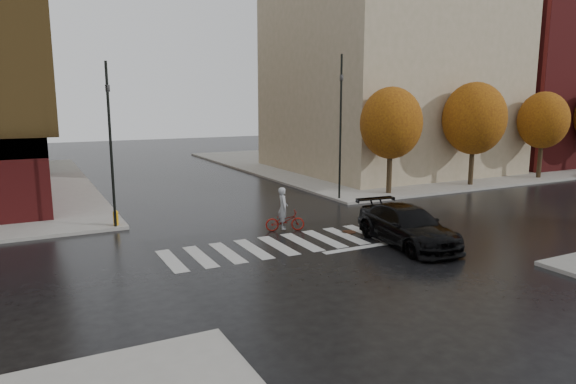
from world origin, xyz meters
The scene contains 14 objects.
ground centered at (0.00, 0.00, 0.00)m, with size 120.00×120.00×0.00m, color black.
sidewalk_ne centered at (21.00, 21.00, 0.07)m, with size 30.00×30.00×0.15m, color gray.
crosswalk centered at (0.00, 0.50, 0.01)m, with size 12.00×3.00×0.01m, color silver.
building_ne_tan centered at (17.00, 17.00, 9.15)m, with size 16.00×16.00×18.00m, color gray.
building_ne_brick centered at (33.00, 16.00, 7.15)m, with size 14.00×14.00×14.00m, color maroon.
tree_ne_a centered at (10.00, 7.40, 4.46)m, with size 3.80×3.80×6.50m.
tree_ne_b centered at (17.00, 7.40, 4.62)m, with size 4.20×4.20×6.89m.
tree_ne_c centered at (24.00, 7.40, 4.37)m, with size 3.60×3.60×6.31m.
sedan centered at (3.67, -1.80, 0.79)m, with size 2.21×5.44×1.58m, color black.
cyclist centered at (0.20, 2.50, 0.69)m, with size 1.88×1.16×2.02m.
traffic_light_nw centered at (-6.55, 6.30, 4.37)m, with size 0.23×0.21×7.39m.
traffic_light_ne centered at (6.30, 7.33, 4.97)m, with size 0.20×0.23×8.25m.
fire_hydrant centered at (-6.50, 6.50, 0.54)m, with size 0.25×0.25×0.71m.
manhole centered at (2.69, 0.98, 0.01)m, with size 0.65×0.65×0.01m, color #482919.
Camera 1 is at (-10.03, -17.66, 5.89)m, focal length 32.00 mm.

